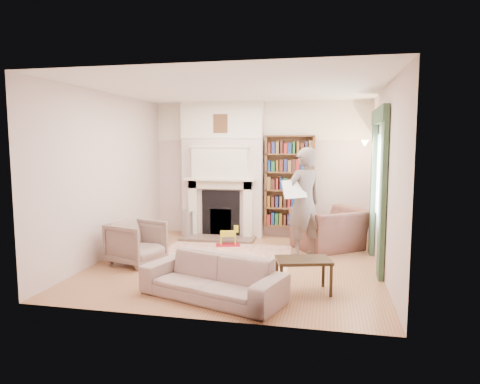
% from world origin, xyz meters
% --- Properties ---
extents(floor, '(4.50, 4.50, 0.00)m').
position_xyz_m(floor, '(0.00, 0.00, 0.00)').
color(floor, brown).
rests_on(floor, ground).
extents(ceiling, '(4.50, 4.50, 0.00)m').
position_xyz_m(ceiling, '(0.00, 0.00, 2.80)').
color(ceiling, white).
rests_on(ceiling, wall_back).
extents(wall_back, '(4.50, 0.00, 4.50)m').
position_xyz_m(wall_back, '(0.00, 2.25, 1.40)').
color(wall_back, beige).
rests_on(wall_back, floor).
extents(wall_front, '(4.50, 0.00, 4.50)m').
position_xyz_m(wall_front, '(0.00, -2.25, 1.40)').
color(wall_front, beige).
rests_on(wall_front, floor).
extents(wall_left, '(0.00, 4.50, 4.50)m').
position_xyz_m(wall_left, '(-2.25, 0.00, 1.40)').
color(wall_left, beige).
rests_on(wall_left, floor).
extents(wall_right, '(0.00, 4.50, 4.50)m').
position_xyz_m(wall_right, '(2.25, 0.00, 1.40)').
color(wall_right, beige).
rests_on(wall_right, floor).
extents(fireplace, '(1.70, 0.58, 2.80)m').
position_xyz_m(fireplace, '(-0.75, 2.05, 1.39)').
color(fireplace, beige).
rests_on(fireplace, floor).
extents(bookcase, '(1.00, 0.24, 1.85)m').
position_xyz_m(bookcase, '(0.65, 2.12, 1.18)').
color(bookcase, brown).
rests_on(bookcase, floor).
extents(window, '(0.02, 0.90, 1.30)m').
position_xyz_m(window, '(2.23, 0.40, 1.45)').
color(window, silver).
rests_on(window, wall_right).
extents(curtain_left, '(0.07, 0.32, 2.40)m').
position_xyz_m(curtain_left, '(2.20, -0.30, 1.20)').
color(curtain_left, '#31492F').
rests_on(curtain_left, floor).
extents(curtain_right, '(0.07, 0.32, 2.40)m').
position_xyz_m(curtain_right, '(2.20, 1.10, 1.20)').
color(curtain_right, '#31492F').
rests_on(curtain_right, floor).
extents(pelmet, '(0.09, 1.70, 0.24)m').
position_xyz_m(pelmet, '(2.19, 0.40, 2.38)').
color(pelmet, '#31492F').
rests_on(pelmet, wall_right).
extents(wall_sconce, '(0.20, 0.24, 0.24)m').
position_xyz_m(wall_sconce, '(2.03, 1.50, 1.90)').
color(wall_sconce, gold).
rests_on(wall_sconce, wall_right).
extents(rug, '(2.36, 1.86, 0.01)m').
position_xyz_m(rug, '(-0.33, 0.43, 0.01)').
color(rug, beige).
rests_on(rug, floor).
extents(armchair_reading, '(1.54, 1.52, 0.76)m').
position_xyz_m(armchair_reading, '(1.48, 1.28, 0.38)').
color(armchair_reading, brown).
rests_on(armchair_reading, floor).
extents(armchair_left, '(0.94, 0.92, 0.69)m').
position_xyz_m(armchair_left, '(-1.61, -0.31, 0.35)').
color(armchair_left, gray).
rests_on(armchair_left, floor).
extents(sofa, '(1.97, 1.27, 0.54)m').
position_xyz_m(sofa, '(0.03, -1.58, 0.27)').
color(sofa, '#AFA191').
rests_on(sofa, floor).
extents(man_reading, '(0.82, 0.78, 1.88)m').
position_xyz_m(man_reading, '(1.03, 0.68, 0.94)').
color(man_reading, '#62554E').
rests_on(man_reading, floor).
extents(newspaper, '(0.42, 0.38, 0.30)m').
position_xyz_m(newspaper, '(0.88, 0.48, 1.19)').
color(newspaper, white).
rests_on(newspaper, man_reading).
extents(coffee_table, '(0.79, 0.62, 0.45)m').
position_xyz_m(coffee_table, '(1.14, -1.12, 0.23)').
color(coffee_table, black).
rests_on(coffee_table, floor).
extents(paraffin_heater, '(0.25, 0.25, 0.55)m').
position_xyz_m(paraffin_heater, '(-1.44, 1.75, 0.28)').
color(paraffin_heater, '#AAACB1').
rests_on(paraffin_heater, floor).
extents(rocking_horse, '(0.49, 0.31, 0.40)m').
position_xyz_m(rocking_horse, '(-0.41, 1.10, 0.20)').
color(rocking_horse, gold).
rests_on(rocking_horse, rug).
extents(board_game, '(0.38, 0.38, 0.03)m').
position_xyz_m(board_game, '(-0.72, -0.02, 0.03)').
color(board_game, '#E3C150').
rests_on(board_game, rug).
extents(game_box_lid, '(0.32, 0.25, 0.05)m').
position_xyz_m(game_box_lid, '(-1.14, -0.32, 0.04)').
color(game_box_lid, '#9D2312').
rests_on(game_box_lid, rug).
extents(comic_annuals, '(0.78, 0.71, 0.02)m').
position_xyz_m(comic_annuals, '(0.20, -0.42, 0.02)').
color(comic_annuals, red).
rests_on(comic_annuals, rug).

